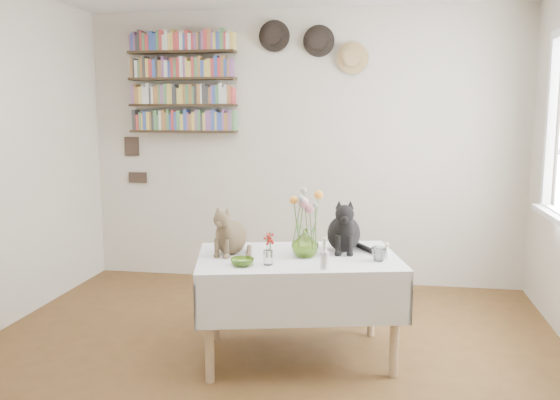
% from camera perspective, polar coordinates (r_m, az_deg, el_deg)
% --- Properties ---
extents(room, '(4.08, 4.58, 2.58)m').
position_cam_1_polar(room, '(3.25, -3.04, 2.53)').
color(room, brown).
rests_on(room, ground).
extents(dining_table, '(1.42, 1.08, 0.68)m').
position_cam_1_polar(dining_table, '(3.83, 1.74, -7.82)').
color(dining_table, white).
rests_on(dining_table, room).
extents(tabby_cat, '(0.27, 0.32, 0.33)m').
position_cam_1_polar(tabby_cat, '(3.83, -4.75, -2.76)').
color(tabby_cat, brown).
rests_on(tabby_cat, dining_table).
extents(black_cat, '(0.26, 0.32, 0.36)m').
position_cam_1_polar(black_cat, '(3.91, 6.17, -2.29)').
color(black_cat, black).
rests_on(black_cat, dining_table).
extents(flower_vase, '(0.21, 0.21, 0.18)m').
position_cam_1_polar(flower_vase, '(3.75, 2.43, -4.15)').
color(flower_vase, '#9CCA50').
rests_on(flower_vase, dining_table).
extents(green_bowl, '(0.15, 0.15, 0.04)m').
position_cam_1_polar(green_bowl, '(3.56, -3.65, -5.98)').
color(green_bowl, '#9CCA50').
rests_on(green_bowl, dining_table).
extents(drinking_glass, '(0.10, 0.10, 0.09)m').
position_cam_1_polar(drinking_glass, '(3.70, 9.47, -5.16)').
color(drinking_glass, white).
rests_on(drinking_glass, dining_table).
extents(candlestick, '(0.05, 0.05, 0.19)m').
position_cam_1_polar(candlestick, '(3.47, 4.30, -5.64)').
color(candlestick, white).
rests_on(candlestick, dining_table).
extents(berry_jar, '(0.06, 0.06, 0.22)m').
position_cam_1_polar(berry_jar, '(3.55, -1.15, -4.71)').
color(berry_jar, white).
rests_on(berry_jar, dining_table).
extents(porcelain_figurine, '(0.05, 0.05, 0.10)m').
position_cam_1_polar(porcelain_figurine, '(3.79, 10.23, -4.85)').
color(porcelain_figurine, white).
rests_on(porcelain_figurine, dining_table).
extents(flower_bouquet, '(0.17, 0.13, 0.39)m').
position_cam_1_polar(flower_bouquet, '(3.71, 2.48, -0.35)').
color(flower_bouquet, '#4C7233').
rests_on(flower_bouquet, flower_vase).
extents(bookshelf_unit, '(1.00, 0.16, 0.91)m').
position_cam_1_polar(bookshelf_unit, '(5.62, -9.36, 11.06)').
color(bookshelf_unit, '#332414').
rests_on(bookshelf_unit, room).
extents(wall_hats, '(0.98, 0.09, 0.48)m').
position_cam_1_polar(wall_hats, '(5.41, 3.36, 14.70)').
color(wall_hats, black).
rests_on(wall_hats, room).
extents(wall_art_plaques, '(0.21, 0.02, 0.44)m').
position_cam_1_polar(wall_art_plaques, '(5.89, -13.85, 3.82)').
color(wall_art_plaques, '#38281E').
rests_on(wall_art_plaques, room).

